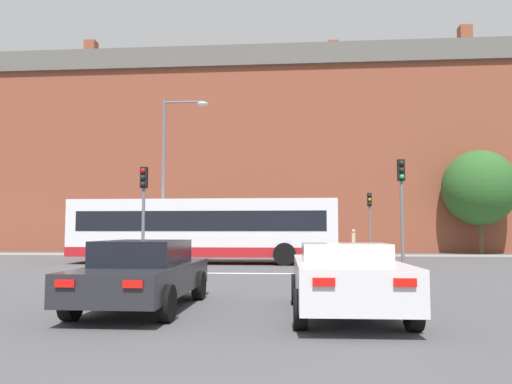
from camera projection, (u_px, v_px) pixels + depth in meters
stop_line_strip at (271, 273)px, 17.87m from camera, size 7.88×0.30×0.01m
far_pavement at (282, 255)px, 30.89m from camera, size 68.75×2.50×0.01m
brick_civic_building at (268, 159)px, 41.23m from camera, size 40.31×12.84×17.03m
car_saloon_left at (143, 273)px, 9.96m from camera, size 1.93×4.52×1.36m
car_roadster_right at (346, 278)px, 9.19m from camera, size 2.05×4.39×1.32m
bus_crossing_lead at (204, 229)px, 23.44m from camera, size 12.33×2.74×2.96m
traffic_light_near_right at (402, 196)px, 18.52m from camera, size 0.26×0.31×4.19m
traffic_light_near_left at (143, 201)px, 18.76m from camera, size 0.26×0.31×3.94m
traffic_light_far_right at (370, 213)px, 30.10m from camera, size 0.26×0.31×3.79m
street_lamp_junction at (171, 163)px, 23.52m from camera, size 2.17×0.36×7.77m
pedestrian_waiting at (354, 240)px, 31.32m from camera, size 0.27×0.42×1.59m
pedestrian_walking_east at (261, 238)px, 31.25m from camera, size 0.26×0.41×1.79m
pedestrian_walking_west at (284, 238)px, 30.66m from camera, size 0.33×0.45×1.76m
tree_by_building at (479, 188)px, 32.40m from camera, size 4.66×4.66×6.74m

